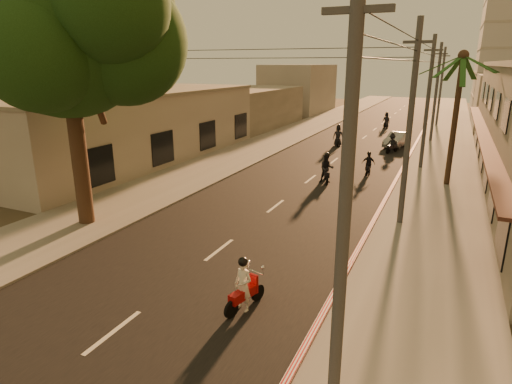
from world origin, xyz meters
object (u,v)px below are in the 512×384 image
scooter_mid_b (368,164)px  scooter_far_b (392,144)px  scooter_mid_a (327,169)px  scooter_red (244,287)px  scooter_far_a (338,136)px  scooter_far_c (386,121)px  broadleaf_tree (74,29)px  palm_tree (462,64)px  parked_car (397,140)px

scooter_mid_b → scooter_far_b: scooter_far_b is taller
scooter_mid_b → scooter_mid_a: bearing=-125.1°
scooter_red → scooter_far_a: scooter_far_a is taller
scooter_red → scooter_far_c: (-1.84, 41.20, 0.04)m
broadleaf_tree → palm_tree: bearing=43.5°
broadleaf_tree → scooter_mid_b: (9.71, 14.73, -7.77)m
scooter_far_a → broadleaf_tree: bearing=-117.2°
scooter_mid_a → scooter_far_a: scooter_far_a is taller
scooter_red → scooter_mid_a: size_ratio=0.92×
broadleaf_tree → parked_car: broadleaf_tree is taller
scooter_far_a → scooter_far_c: bearing=65.7°
broadleaf_tree → scooter_far_c: size_ratio=6.55×
scooter_mid_a → scooter_far_a: 12.72m
scooter_far_b → parked_car: 3.11m
scooter_far_b → scooter_far_c: 15.05m
scooter_far_a → palm_tree: bearing=-62.4°
palm_tree → scooter_far_b: 11.82m
scooter_far_b → scooter_mid_a: bearing=-79.1°
scooter_mid_a → scooter_far_a: (-2.42, 12.49, 0.01)m
scooter_mid_a → scooter_far_c: bearing=70.1°
scooter_mid_a → scooter_mid_b: scooter_mid_a is taller
broadleaf_tree → scooter_mid_a: bearing=56.3°
palm_tree → parked_car: (-4.41, 12.02, -6.51)m
scooter_red → scooter_mid_a: 15.27m
scooter_mid_b → scooter_far_c: scooter_far_c is taller
palm_tree → scooter_mid_b: 8.15m
scooter_far_c → parked_car: bearing=-71.6°
palm_tree → scooter_mid_a: bearing=-161.7°
parked_car → scooter_mid_a: bearing=-88.6°
scooter_far_a → scooter_far_b: (4.87, -1.29, -0.09)m
scooter_red → scooter_far_b: size_ratio=1.02×
scooter_mid_a → scooter_far_b: scooter_mid_a is taller
scooter_mid_a → scooter_far_b: (2.46, 11.20, -0.08)m
scooter_mid_b → scooter_far_c: bearing=92.5°
broadleaf_tree → scooter_red: broadleaf_tree is taller
scooter_red → scooter_mid_b: size_ratio=1.09×
broadleaf_tree → scooter_mid_a: size_ratio=6.37×
scooter_far_a → scooter_far_b: bearing=-29.6°
scooter_red → scooter_far_c: 41.24m
scooter_far_c → scooter_mid_b: bearing=-78.9°
scooter_mid_a → scooter_red: bearing=-103.9°
broadleaf_tree → scooter_mid_a: 15.86m
scooter_far_a → scooter_far_c: 13.72m
broadleaf_tree → scooter_far_a: broadleaf_tree is taller
scooter_mid_b → scooter_far_b: 8.06m
palm_tree → scooter_mid_b: bearing=169.9°
scooter_far_b → parked_car: bearing=112.8°
scooter_far_c → scooter_red: bearing=-81.7°
scooter_mid_a → parked_car: 14.52m
broadleaf_tree → scooter_far_a: bearing=77.6°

